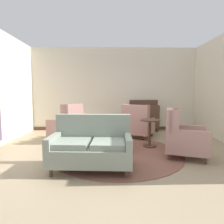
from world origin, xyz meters
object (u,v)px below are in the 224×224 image
(armchair_far_left, at_px, (182,137))
(side_table, at_px, (150,130))
(armchair_near_window, at_px, (68,125))
(armchair_near_sideboard, at_px, (138,124))
(porcelain_vase, at_px, (116,127))
(sideboard, at_px, (144,117))
(coffee_table, at_px, (113,135))
(settee, at_px, (91,146))

(armchair_far_left, xyz_separation_m, side_table, (-0.54, 0.79, -0.01))
(armchair_near_window, bearing_deg, armchair_near_sideboard, 122.74)
(porcelain_vase, relative_size, sideboard, 0.27)
(porcelain_vase, relative_size, side_table, 0.43)
(coffee_table, height_order, side_table, side_table)
(armchair_near_window, distance_m, side_table, 2.39)
(settee, distance_m, sideboard, 3.78)
(coffee_table, relative_size, settee, 0.53)
(coffee_table, xyz_separation_m, armchair_far_left, (1.49, -0.50, 0.07))
(settee, relative_size, armchair_far_left, 1.42)
(porcelain_vase, height_order, side_table, porcelain_vase)
(armchair_near_sideboard, xyz_separation_m, sideboard, (0.39, 1.05, 0.11))
(armchair_near_window, bearing_deg, sideboard, 142.89)
(coffee_table, height_order, armchair_far_left, armchair_far_left)
(sideboard, bearing_deg, porcelain_vase, -115.33)
(coffee_table, relative_size, porcelain_vase, 2.54)
(side_table, bearing_deg, settee, -135.40)
(porcelain_vase, bearing_deg, sideboard, 64.67)
(armchair_near_sideboard, relative_size, armchair_far_left, 1.10)
(sideboard, bearing_deg, side_table, -96.66)
(coffee_table, height_order, sideboard, sideboard)
(armchair_far_left, relative_size, armchair_near_window, 0.97)
(settee, xyz_separation_m, sideboard, (1.62, 3.42, 0.13))
(porcelain_vase, height_order, sideboard, sideboard)
(coffee_table, relative_size, side_table, 1.10)
(settee, xyz_separation_m, armchair_far_left, (1.91, 0.57, 0.03))
(sideboard, bearing_deg, settee, -115.33)
(armchair_near_sideboard, bearing_deg, armchair_far_left, 140.15)
(porcelain_vase, relative_size, armchair_near_window, 0.29)
(coffee_table, relative_size, armchair_far_left, 0.75)
(armchair_far_left, height_order, side_table, armchair_far_left)
(coffee_table, relative_size, armchair_near_window, 0.73)
(coffee_table, distance_m, settee, 1.15)
(settee, relative_size, side_table, 2.08)
(coffee_table, distance_m, sideboard, 2.64)
(side_table, bearing_deg, coffee_table, -163.11)
(side_table, bearing_deg, sideboard, 83.34)
(armchair_far_left, height_order, sideboard, sideboard)
(coffee_table, height_order, settee, settee)
(porcelain_vase, relative_size, settee, 0.21)
(settee, relative_size, sideboard, 1.30)
(armchair_near_window, xyz_separation_m, sideboard, (2.52, 1.34, 0.08))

